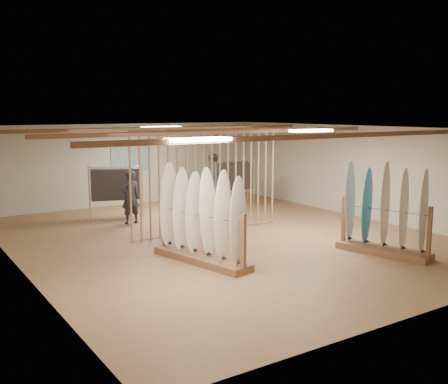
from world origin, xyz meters
TOP-DOWN VIEW (x-y plane):
  - floor at (0.00, 0.00)m, footprint 12.00×12.00m
  - ceiling at (0.00, 0.00)m, footprint 12.00×12.00m
  - wall_back at (0.00, 6.00)m, footprint 12.00×0.00m
  - wall_front at (0.00, -6.00)m, footprint 12.00×0.00m
  - wall_left at (-5.00, 0.00)m, footprint 0.00×12.00m
  - wall_right at (5.00, 0.00)m, footprint 0.00×12.00m
  - ceiling_slats at (0.00, 0.00)m, footprint 9.50×6.12m
  - light_panels at (0.00, 0.00)m, footprint 1.20×0.35m
  - bamboo_partition at (0.00, 0.80)m, footprint 4.45×0.05m
  - poster at (0.00, 5.98)m, footprint 1.40×0.03m
  - rack_left at (-1.60, -1.55)m, footprint 1.10×2.63m
  - rack_right at (2.22, -3.26)m, footprint 1.10×2.22m
  - clothing_rack_a at (-1.42, 3.76)m, footprint 1.49×0.74m
  - clothing_rack_b at (2.69, 3.61)m, footprint 1.48×0.48m
  - shopper_a at (-1.30, 2.94)m, footprint 0.66×0.46m
  - shopper_b at (2.18, 3.93)m, footprint 1.02×0.81m

SIDE VIEW (x-z plane):
  - floor at x=0.00m, z-range 0.00..0.00m
  - rack_right at x=2.22m, z-range -0.33..1.72m
  - rack_left at x=-1.60m, z-range -0.33..1.74m
  - shopper_a at x=-1.30m, z-range 0.00..1.76m
  - shopper_b at x=2.18m, z-range 0.00..2.05m
  - clothing_rack_b at x=2.69m, z-range 0.24..1.82m
  - clothing_rack_a at x=-1.42m, z-range 0.25..1.89m
  - bamboo_partition at x=0.00m, z-range 0.01..2.79m
  - wall_back at x=0.00m, z-range -4.60..7.40m
  - wall_front at x=0.00m, z-range -4.60..7.40m
  - wall_left at x=-5.00m, z-range -4.60..7.40m
  - wall_right at x=5.00m, z-range -4.60..7.40m
  - poster at x=0.00m, z-range 1.15..2.05m
  - ceiling_slats at x=0.00m, z-range 2.67..2.77m
  - light_panels at x=0.00m, z-range 2.71..2.77m
  - ceiling at x=0.00m, z-range 2.80..2.80m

